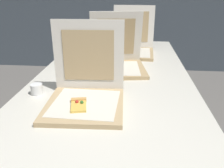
# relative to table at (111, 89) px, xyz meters

# --- Properties ---
(table) EXTENTS (0.98, 2.33, 0.76)m
(table) POSITION_rel_table_xyz_m (0.00, 0.00, 0.00)
(table) COLOR silver
(table) RESTS_ON ground
(pizza_box_front) EXTENTS (0.38, 0.38, 0.39)m
(pizza_box_front) POSITION_rel_table_xyz_m (-0.10, -0.29, 0.10)
(pizza_box_front) COLOR tan
(pizza_box_front) RESTS_ON table
(pizza_box_middle) EXTENTS (0.41, 0.42, 0.38)m
(pizza_box_middle) POSITION_rel_table_xyz_m (0.02, 0.24, 0.10)
(pizza_box_middle) COLOR tan
(pizza_box_middle) RESTS_ON table
(pizza_box_back) EXTENTS (0.38, 0.44, 0.38)m
(pizza_box_back) POSITION_rel_table_xyz_m (0.11, 0.67, 0.10)
(pizza_box_back) COLOR tan
(pizza_box_back) RESTS_ON table
(cup_white_mid) EXTENTS (0.06, 0.06, 0.06)m
(cup_white_mid) POSITION_rel_table_xyz_m (-0.33, 0.11, 0.07)
(cup_white_mid) COLOR white
(cup_white_mid) RESTS_ON table
(cup_white_near_center) EXTENTS (0.06, 0.06, 0.06)m
(cup_white_near_center) POSITION_rel_table_xyz_m (-0.38, -0.21, 0.07)
(cup_white_near_center) COLOR white
(cup_white_near_center) RESTS_ON table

